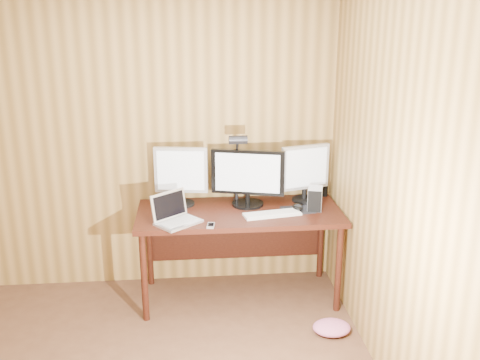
{
  "coord_description": "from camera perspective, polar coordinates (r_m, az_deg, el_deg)",
  "views": [
    {
      "loc": [
        0.57,
        -2.3,
        2.22
      ],
      "look_at": [
        0.93,
        1.58,
        1.02
      ],
      "focal_mm": 40.0,
      "sensor_mm": 36.0,
      "label": 1
    }
  ],
  "objects": [
    {
      "name": "hard_drive",
      "position": [
        4.26,
        8.0,
        -1.97
      ],
      "size": [
        0.15,
        0.18,
        0.18
      ],
      "rotation": [
        0.0,
        0.0,
        -0.27
      ],
      "color": "silver",
      "rests_on": "desk"
    },
    {
      "name": "monitor_right",
      "position": [
        4.39,
        6.96,
        0.93
      ],
      "size": [
        0.41,
        0.2,
        0.47
      ],
      "rotation": [
        0.0,
        0.0,
        0.3
      ],
      "color": "black",
      "rests_on": "desk"
    },
    {
      "name": "mousepad",
      "position": [
        4.25,
        6.18,
        -3.19
      ],
      "size": [
        0.26,
        0.22,
        0.0
      ],
      "primitive_type": "cube",
      "rotation": [
        0.0,
        0.0,
        0.12
      ],
      "color": "black",
      "rests_on": "desk"
    },
    {
      "name": "keyboard",
      "position": [
        4.12,
        3.45,
        -3.63
      ],
      "size": [
        0.46,
        0.21,
        0.02
      ],
      "rotation": [
        0.0,
        0.0,
        0.18
      ],
      "color": "silver",
      "rests_on": "desk"
    },
    {
      "name": "desk_lamp",
      "position": [
        4.23,
        -0.29,
        2.3
      ],
      "size": [
        0.14,
        0.21,
        0.63
      ],
      "rotation": [
        0.0,
        0.0,
        -0.02
      ],
      "color": "black",
      "rests_on": "desk"
    },
    {
      "name": "mouse",
      "position": [
        4.24,
        6.18,
        -2.9
      ],
      "size": [
        0.1,
        0.14,
        0.04
      ],
      "primitive_type": "ellipsoid",
      "rotation": [
        0.0,
        0.0,
        0.23
      ],
      "color": "black",
      "rests_on": "mousepad"
    },
    {
      "name": "monitor_center",
      "position": [
        4.26,
        0.83,
        0.34
      ],
      "size": [
        0.58,
        0.26,
        0.46
      ],
      "rotation": [
        0.0,
        0.0,
        -0.26
      ],
      "color": "black",
      "rests_on": "desk"
    },
    {
      "name": "phone",
      "position": [
        3.91,
        -3.13,
        -4.85
      ],
      "size": [
        0.07,
        0.11,
        0.01
      ],
      "rotation": [
        0.0,
        0.0,
        -0.14
      ],
      "color": "silver",
      "rests_on": "desk"
    },
    {
      "name": "laptop",
      "position": [
        3.99,
        -7.0,
        -3.74
      ],
      "size": [
        0.39,
        0.38,
        0.22
      ],
      "rotation": [
        0.0,
        0.0,
        0.7
      ],
      "color": "silver",
      "rests_on": "desk"
    },
    {
      "name": "room_shell",
      "position": [
        2.56,
        -17.85,
        -6.03
      ],
      "size": [
        4.0,
        4.0,
        4.0
      ],
      "color": "#50311E",
      "rests_on": "ground"
    },
    {
      "name": "desk",
      "position": [
        4.32,
        -0.15,
        -4.5
      ],
      "size": [
        1.6,
        0.7,
        0.75
      ],
      "color": "black",
      "rests_on": "floor"
    },
    {
      "name": "fabric_pile",
      "position": [
        4.09,
        9.75,
        -15.26
      ],
      "size": [
        0.33,
        0.29,
        0.09
      ],
      "primitive_type": null,
      "rotation": [
        0.0,
        0.0,
        0.28
      ],
      "color": "#BE5C81",
      "rests_on": "floor"
    },
    {
      "name": "speaker",
      "position": [
        4.59,
        9.06,
        -1.06
      ],
      "size": [
        0.04,
        0.04,
        0.11
      ],
      "primitive_type": "cylinder",
      "color": "black",
      "rests_on": "desk"
    },
    {
      "name": "monitor_left",
      "position": [
        4.29,
        -6.3,
        0.62
      ],
      "size": [
        0.43,
        0.2,
        0.48
      ],
      "rotation": [
        0.0,
        0.0,
        -0.14
      ],
      "color": "black",
      "rests_on": "desk"
    }
  ]
}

